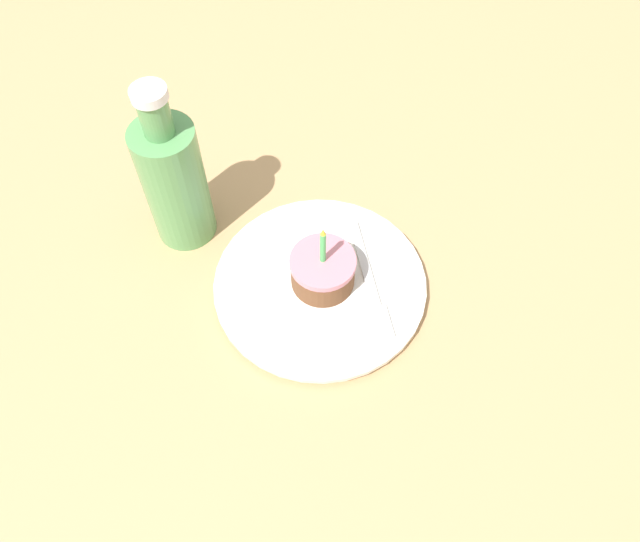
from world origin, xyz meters
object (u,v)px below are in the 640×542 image
object	(u,v)px
plate	(320,285)
bottle	(174,180)
fork	(371,286)
cake_slice	(323,270)

from	to	relation	value
plate	bottle	distance (m)	0.23
plate	fork	world-z (taller)	fork
cake_slice	fork	distance (m)	0.07
cake_slice	bottle	bearing A→B (deg)	-176.36
fork	plate	bearing A→B (deg)	-155.92
cake_slice	bottle	distance (m)	0.22
bottle	fork	bearing A→B (deg)	7.96
cake_slice	bottle	xyz separation A→B (m)	(-0.21, -0.01, 0.06)
cake_slice	plate	bearing A→B (deg)	-138.65
plate	cake_slice	xyz separation A→B (m)	(0.00, 0.00, 0.03)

